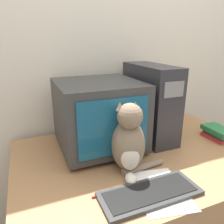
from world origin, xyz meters
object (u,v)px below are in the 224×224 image
at_px(keyboard, 150,193).
at_px(pen, 107,194).
at_px(computer_tower, 150,102).
at_px(cat, 129,142).
at_px(book_stack, 218,133).
at_px(crt_monitor, 99,114).

relative_size(keyboard, pen, 3.23).
distance_m(computer_tower, keyboard, 0.64).
bearing_deg(computer_tower, keyboard, -120.49).
distance_m(computer_tower, cat, 0.44).
bearing_deg(cat, book_stack, 26.72).
relative_size(cat, book_stack, 1.78).
xyz_separation_m(keyboard, pen, (-0.16, 0.07, -0.01)).
xyz_separation_m(computer_tower, cat, (-0.30, -0.31, -0.09)).
bearing_deg(cat, pen, -121.73).
xyz_separation_m(crt_monitor, cat, (0.05, -0.29, -0.06)).
height_order(computer_tower, cat, computer_tower).
distance_m(keyboard, pen, 0.18).
height_order(cat, pen, cat).
bearing_deg(book_stack, pen, -164.87).
bearing_deg(crt_monitor, pen, -104.95).
xyz_separation_m(keyboard, book_stack, (0.70, 0.30, 0.03)).
distance_m(cat, pen, 0.26).
bearing_deg(book_stack, cat, -172.09).
distance_m(keyboard, cat, 0.25).
xyz_separation_m(crt_monitor, book_stack, (0.75, -0.19, -0.17)).
height_order(computer_tower, book_stack, computer_tower).
xyz_separation_m(keyboard, cat, (0.00, 0.21, 0.14)).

